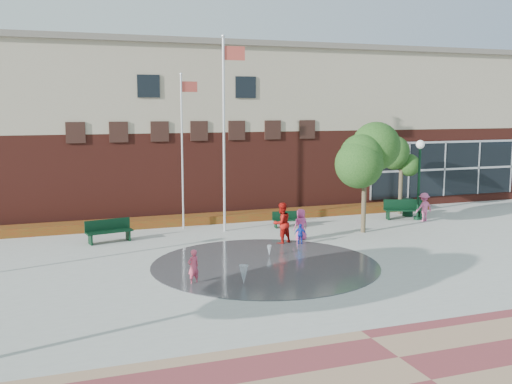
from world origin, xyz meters
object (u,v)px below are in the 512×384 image
object	(u,v)px
flagpole_left	(183,143)
trash_can	(408,207)
bench_left	(109,235)
child_splash	(193,267)
flagpole_right	(225,123)

from	to	relation	value
flagpole_left	trash_can	xyz separation A→B (m)	(11.96, -0.84, -3.61)
bench_left	child_splash	world-z (taller)	child_splash
flagpole_right	child_splash	bearing A→B (deg)	-113.86
flagpole_right	bench_left	distance (m)	7.21
flagpole_right	trash_can	distance (m)	11.24
flagpole_left	bench_left	distance (m)	5.60
flagpole_right	bench_left	bearing A→B (deg)	-173.31
child_splash	trash_can	bearing A→B (deg)	-171.19
trash_can	flagpole_left	bearing A→B (deg)	175.99
trash_can	bench_left	bearing A→B (deg)	-176.42
child_splash	bench_left	bearing A→B (deg)	-96.60
flagpole_left	child_splash	world-z (taller)	flagpole_left
flagpole_right	trash_can	xyz separation A→B (m)	(10.26, 0.38, -4.56)
flagpole_left	bench_left	size ratio (longest dim) A/B	3.59
trash_can	child_splash	size ratio (longest dim) A/B	0.83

